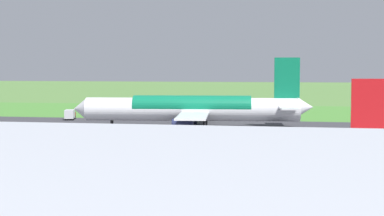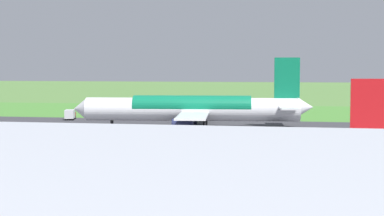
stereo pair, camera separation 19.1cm
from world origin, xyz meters
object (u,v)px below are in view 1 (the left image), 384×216
at_px(airliner_main, 194,109).
at_px(no_stopping_sign, 265,109).
at_px(traffic_cone_orange, 247,113).
at_px(service_truck_fuel, 70,114).

relative_size(airliner_main, no_stopping_sign, 19.37).
bearing_deg(airliner_main, no_stopping_sign, -109.68).
bearing_deg(no_stopping_sign, traffic_cone_orange, -33.74).
bearing_deg(traffic_cone_orange, no_stopping_sign, 146.26).
xyz_separation_m(airliner_main, service_truck_fuel, (35.18, -14.13, -2.95)).
bearing_deg(service_truck_fuel, no_stopping_sign, -153.94).
relative_size(no_stopping_sign, traffic_cone_orange, 5.08).
xyz_separation_m(no_stopping_sign, traffic_cone_orange, (5.41, -3.61, -1.38)).
bearing_deg(traffic_cone_orange, service_truck_fuel, 32.35).
bearing_deg(traffic_cone_orange, airliner_main, 78.88).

